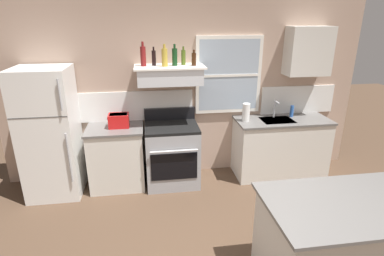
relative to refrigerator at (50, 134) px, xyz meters
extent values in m
cube|color=tan|center=(1.90, 0.39, 0.46)|extent=(5.40, 0.06, 2.70)
cube|color=white|center=(0.75, 0.35, 0.24)|extent=(2.50, 0.02, 0.44)
cube|color=white|center=(3.70, 0.35, 0.24)|extent=(1.20, 0.02, 0.44)
cube|color=white|center=(2.55, 0.34, 0.66)|extent=(1.00, 0.04, 1.15)
cube|color=#9EADBC|center=(2.55, 0.33, 0.66)|extent=(0.90, 0.01, 1.05)
cube|color=white|center=(2.55, 0.32, 0.66)|extent=(0.90, 0.02, 0.04)
cube|color=white|center=(0.00, 0.00, 0.00)|extent=(0.70, 0.68, 1.78)
cube|color=#333333|center=(0.00, -0.34, 0.34)|extent=(0.69, 0.00, 0.01)
cylinder|color=#A5A8AD|center=(0.30, -0.37, -0.22)|extent=(0.02, 0.02, 0.67)
cylinder|color=#A5A8AD|center=(0.30, -0.37, 0.61)|extent=(0.02, 0.02, 0.39)
cube|color=silver|center=(0.85, 0.06, -0.45)|extent=(0.76, 0.60, 0.88)
cube|color=#605E5B|center=(0.85, 0.06, 0.01)|extent=(0.79, 0.63, 0.03)
cube|color=red|center=(0.92, 0.07, 0.12)|extent=(0.28, 0.20, 0.19)
cube|color=black|center=(0.92, 0.07, 0.20)|extent=(0.24, 0.16, 0.01)
cube|color=black|center=(0.77, 0.07, 0.15)|extent=(0.02, 0.03, 0.02)
cube|color=#9EA0A5|center=(1.65, 0.02, -0.45)|extent=(0.76, 0.64, 0.87)
cube|color=black|center=(1.65, 0.02, 0.00)|extent=(0.76, 0.64, 0.04)
cube|color=black|center=(1.65, 0.31, 0.11)|extent=(0.76, 0.06, 0.18)
cube|color=black|center=(1.65, -0.30, -0.47)|extent=(0.65, 0.01, 0.40)
cylinder|color=silver|center=(1.65, -0.34, -0.22)|extent=(0.65, 0.03, 0.03)
cube|color=silver|center=(1.65, 0.12, 0.72)|extent=(0.88, 0.48, 0.22)
cube|color=#262628|center=(1.65, -0.10, 0.64)|extent=(0.75, 0.02, 0.04)
cube|color=white|center=(1.65, 0.12, 0.84)|extent=(0.96, 0.52, 0.02)
cylinder|color=maroon|center=(1.30, 0.14, 0.98)|extent=(0.07, 0.07, 0.26)
cylinder|color=maroon|center=(1.30, 0.14, 1.15)|extent=(0.03, 0.03, 0.06)
cylinder|color=black|center=(1.44, 0.17, 0.96)|extent=(0.06, 0.06, 0.20)
cylinder|color=black|center=(1.44, 0.17, 1.08)|extent=(0.02, 0.02, 0.05)
cylinder|color=#B29333|center=(1.58, 0.07, 0.97)|extent=(0.08, 0.08, 0.23)
cylinder|color=#B29333|center=(1.58, 0.07, 1.12)|extent=(0.03, 0.03, 0.06)
cylinder|color=#143819|center=(1.72, 0.12, 0.97)|extent=(0.07, 0.07, 0.23)
cylinder|color=#143819|center=(1.72, 0.12, 1.11)|extent=(0.03, 0.03, 0.06)
cylinder|color=#4C601E|center=(1.85, 0.17, 0.96)|extent=(0.06, 0.06, 0.20)
cylinder|color=#4C601E|center=(1.85, 0.17, 1.08)|extent=(0.03, 0.03, 0.05)
cylinder|color=#381E0F|center=(1.98, 0.08, 0.94)|extent=(0.06, 0.06, 0.17)
cylinder|color=#381E0F|center=(1.98, 0.08, 1.05)|extent=(0.03, 0.03, 0.04)
cube|color=silver|center=(3.35, 0.06, -0.45)|extent=(1.40, 0.60, 0.88)
cube|color=#605E5B|center=(3.35, 0.06, 0.01)|extent=(1.43, 0.63, 0.03)
cube|color=#B7BABC|center=(3.25, 0.04, 0.01)|extent=(0.48, 0.36, 0.01)
cylinder|color=silver|center=(3.25, 0.18, 0.16)|extent=(0.03, 0.03, 0.28)
cylinder|color=silver|center=(3.25, 0.10, 0.28)|extent=(0.02, 0.16, 0.02)
cylinder|color=white|center=(2.76, 0.06, 0.16)|extent=(0.11, 0.11, 0.27)
cylinder|color=blue|center=(3.53, 0.16, 0.11)|extent=(0.06, 0.06, 0.18)
cube|color=silver|center=(2.96, -2.14, -0.45)|extent=(1.32, 0.82, 0.88)
cube|color=#605E5B|center=(2.96, -2.14, 0.01)|extent=(1.40, 0.90, 0.03)
cube|color=silver|center=(3.70, 0.20, 1.01)|extent=(0.64, 0.32, 0.70)
camera|label=1|loc=(1.33, -4.15, 1.50)|focal=29.01mm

